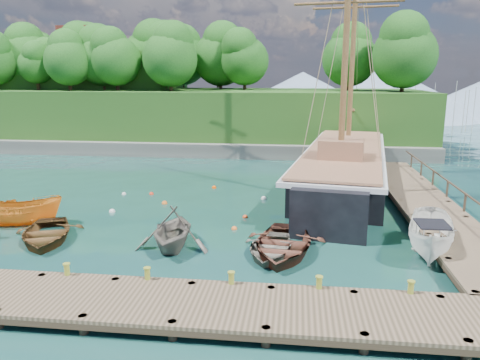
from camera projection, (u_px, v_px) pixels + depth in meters
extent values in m
plane|color=#143D31|center=(204.00, 245.00, 21.51)|extent=(160.00, 160.00, 0.00)
cube|color=#473B2A|center=(225.00, 305.00, 14.86)|extent=(20.00, 3.20, 0.12)
cube|color=#2C2417|center=(225.00, 309.00, 14.90)|extent=(20.00, 3.20, 0.20)
cube|color=#473B2A|center=(424.00, 202.00, 26.81)|extent=(3.20, 24.00, 0.12)
cube|color=#2C2417|center=(424.00, 204.00, 26.84)|extent=(3.20, 24.00, 0.20)
cylinder|color=#2C2417|center=(474.00, 306.00, 15.75)|extent=(0.28, 0.28, 1.10)
cylinder|color=#2C2417|center=(370.00, 169.00, 38.39)|extent=(0.28, 0.28, 1.10)
cylinder|color=#2C2417|center=(403.00, 170.00, 38.08)|extent=(0.28, 0.28, 1.10)
cylinder|color=olive|center=(69.00, 290.00, 17.04)|extent=(0.26, 0.26, 0.45)
cylinder|color=olive|center=(148.00, 295.00, 16.69)|extent=(0.26, 0.26, 0.45)
cylinder|color=olive|center=(231.00, 300.00, 16.34)|extent=(0.26, 0.26, 0.45)
cylinder|color=olive|center=(318.00, 305.00, 15.98)|extent=(0.26, 0.26, 0.45)
cylinder|color=olive|center=(409.00, 310.00, 15.63)|extent=(0.26, 0.26, 0.45)
imported|color=#4D3217|center=(46.00, 241.00, 22.06)|extent=(4.63, 5.38, 0.94)
imported|color=#696257|center=(173.00, 248.00, 21.14)|extent=(3.53, 4.04, 2.05)
imported|color=#522D21|center=(282.00, 253.00, 20.55)|extent=(4.11, 5.45, 1.07)
imported|color=#645F54|center=(270.00, 254.00, 20.42)|extent=(3.14, 4.12, 0.80)
imported|color=orange|center=(22.00, 225.00, 24.33)|extent=(4.47, 2.56, 1.63)
imported|color=white|center=(430.00, 255.00, 20.31)|extent=(3.11, 5.29, 1.92)
cube|color=black|center=(343.00, 176.00, 32.07)|extent=(7.57, 16.49, 3.30)
cube|color=black|center=(351.00, 152.00, 41.64)|extent=(3.58, 5.37, 2.97)
cube|color=black|center=(331.00, 213.00, 23.56)|extent=(4.20, 4.60, 3.14)
cube|color=silver|center=(344.00, 153.00, 31.72)|extent=(8.40, 21.43, 0.25)
cube|color=brown|center=(345.00, 150.00, 31.66)|extent=(7.87, 20.91, 0.12)
cube|color=brown|center=(342.00, 148.00, 28.34)|extent=(3.01, 3.37, 1.20)
cylinder|color=brown|center=(355.00, 115.00, 44.37)|extent=(1.31, 6.85, 1.69)
cylinder|color=brown|center=(354.00, 20.00, 33.54)|extent=(0.36, 0.36, 17.53)
cylinder|color=brown|center=(347.00, 18.00, 26.04)|extent=(0.36, 0.36, 16.13)
cylinder|color=#8C7A59|center=(358.00, 25.00, 39.47)|extent=(1.94, 11.98, 10.18)
sphere|color=silver|center=(112.00, 212.00, 26.62)|extent=(0.36, 0.36, 0.36)
sphere|color=orange|center=(165.00, 204.00, 28.33)|extent=(0.34, 0.34, 0.34)
sphere|color=red|center=(245.00, 218.00, 25.61)|extent=(0.29, 0.29, 0.29)
sphere|color=silver|center=(264.00, 199.00, 29.35)|extent=(0.37, 0.37, 0.37)
sphere|color=red|center=(151.00, 194.00, 30.53)|extent=(0.29, 0.29, 0.29)
sphere|color=#F84C00|center=(214.00, 188.00, 32.20)|extent=(0.31, 0.31, 0.31)
sphere|color=silver|center=(124.00, 194.00, 30.50)|extent=(0.29, 0.29, 0.29)
sphere|color=orange|center=(234.00, 229.00, 23.69)|extent=(0.30, 0.30, 0.30)
cube|color=#474744|center=(171.00, 148.00, 45.54)|extent=(50.00, 4.00, 1.40)
cube|color=#1D4816|center=(185.00, 118.00, 50.81)|extent=(50.00, 14.00, 6.00)
cube|color=#1D4816|center=(78.00, 97.00, 55.89)|extent=(24.00, 12.00, 10.00)
cylinder|color=#382616|center=(105.00, 83.00, 49.12)|extent=(0.36, 0.36, 1.40)
sphere|color=#1B4A18|center=(103.00, 60.00, 48.58)|extent=(5.42, 5.42, 5.42)
cylinder|color=#382616|center=(118.00, 84.00, 47.63)|extent=(0.36, 0.36, 1.40)
sphere|color=#1B4A18|center=(116.00, 61.00, 47.13)|extent=(5.02, 5.02, 5.02)
cylinder|color=#382616|center=(90.00, 82.00, 56.12)|extent=(0.36, 0.36, 1.40)
sphere|color=#1B4A18|center=(88.00, 59.00, 55.52)|extent=(6.25, 6.25, 6.25)
cylinder|color=#382616|center=(402.00, 84.00, 44.17)|extent=(0.36, 0.36, 1.40)
sphere|color=#1B4A18|center=(404.00, 56.00, 43.59)|extent=(6.00, 6.00, 6.00)
cylinder|color=#382616|center=(31.00, 83.00, 52.37)|extent=(0.36, 0.36, 1.40)
sphere|color=#1B4A18|center=(29.00, 59.00, 51.80)|extent=(5.89, 5.89, 5.89)
cylinder|color=#382616|center=(245.00, 83.00, 50.41)|extent=(0.36, 0.36, 1.40)
sphere|color=#1B4A18|center=(245.00, 61.00, 49.90)|extent=(5.13, 5.13, 5.13)
cylinder|color=#382616|center=(86.00, 82.00, 56.93)|extent=(0.36, 0.36, 1.40)
sphere|color=#1B4A18|center=(85.00, 63.00, 56.44)|extent=(4.80, 4.80, 4.80)
cylinder|color=#382616|center=(165.00, 83.00, 50.43)|extent=(0.36, 0.36, 1.40)
sphere|color=#1B4A18|center=(164.00, 59.00, 49.87)|extent=(5.82, 5.82, 5.82)
cylinder|color=#382616|center=(221.00, 83.00, 52.83)|extent=(0.36, 0.36, 1.40)
sphere|color=#1B4A18|center=(221.00, 59.00, 52.25)|extent=(6.05, 6.05, 6.05)
cylinder|color=#382616|center=(402.00, 84.00, 45.11)|extent=(0.36, 0.36, 1.40)
sphere|color=#1B4A18|center=(404.00, 61.00, 44.63)|extent=(4.77, 4.77, 4.77)
cylinder|color=#382616|center=(171.00, 84.00, 46.71)|extent=(0.36, 0.36, 1.40)
sphere|color=#1B4A18|center=(170.00, 59.00, 46.17)|extent=(5.47, 5.47, 5.47)
cylinder|color=#382616|center=(348.00, 83.00, 48.33)|extent=(0.36, 0.36, 1.40)
sphere|color=#1B4A18|center=(349.00, 59.00, 47.79)|extent=(5.55, 5.55, 5.55)
cylinder|color=#382616|center=(183.00, 82.00, 57.73)|extent=(0.36, 0.36, 1.40)
sphere|color=#1B4A18|center=(182.00, 59.00, 57.14)|extent=(6.25, 6.25, 6.25)
cylinder|color=#382616|center=(36.00, 82.00, 58.00)|extent=(0.36, 0.36, 1.40)
sphere|color=#1B4A18|center=(34.00, 62.00, 57.47)|extent=(5.41, 5.41, 5.41)
cylinder|color=#382616|center=(101.00, 83.00, 52.51)|extent=(0.36, 0.36, 1.40)
sphere|color=#1B4A18|center=(99.00, 60.00, 51.97)|extent=(5.47, 5.47, 5.47)
cylinder|color=#382616|center=(38.00, 83.00, 49.50)|extent=(0.36, 0.36, 1.40)
sphere|color=#1B4A18|center=(36.00, 66.00, 49.10)|extent=(3.77, 3.77, 3.77)
cylinder|color=#382616|center=(87.00, 83.00, 52.78)|extent=(0.36, 0.36, 1.40)
sphere|color=#1B4A18|center=(85.00, 59.00, 52.20)|extent=(6.04, 6.04, 6.04)
cylinder|color=#382616|center=(218.00, 82.00, 57.82)|extent=(0.36, 0.36, 1.40)
sphere|color=#1B4A18|center=(218.00, 60.00, 57.25)|extent=(5.89, 5.89, 5.89)
cylinder|color=#382616|center=(152.00, 83.00, 51.44)|extent=(0.36, 0.36, 1.40)
sphere|color=#1B4A18|center=(151.00, 58.00, 50.85)|extent=(6.08, 6.08, 6.08)
cylinder|color=#382616|center=(49.00, 83.00, 51.02)|extent=(0.36, 0.36, 1.40)
sphere|color=#1B4A18|center=(48.00, 64.00, 50.57)|extent=(4.25, 4.25, 4.25)
cylinder|color=#382616|center=(70.00, 84.00, 47.46)|extent=(0.36, 0.36, 1.40)
sphere|color=#1B4A18|center=(68.00, 62.00, 46.98)|extent=(4.77, 4.77, 4.77)
cube|color=silver|center=(87.00, 48.00, 53.46)|extent=(4.00, 5.00, 3.00)
cube|color=#591E19|center=(86.00, 31.00, 53.04)|extent=(4.40, 5.40, 0.80)
cone|color=#728CA5|center=(385.00, 91.00, 85.89)|extent=(36.00, 36.00, 9.00)
cone|color=#728CA5|center=(303.00, 94.00, 87.77)|extent=(32.00, 32.00, 8.00)
cone|color=#728CA5|center=(123.00, 88.00, 91.67)|extent=(40.00, 40.00, 10.00)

